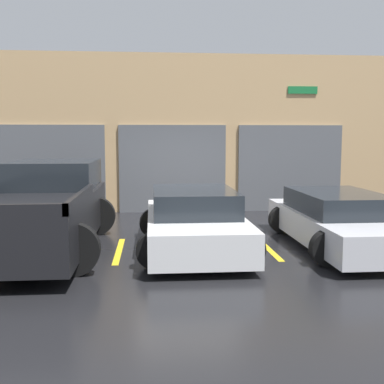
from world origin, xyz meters
The scene contains 7 objects.
ground_plane centered at (0.00, 0.00, 0.00)m, with size 28.00×28.00×0.00m, color black.
shophouse_building centered at (-0.01, 3.28, 2.30)m, with size 13.54×0.68×4.69m.
pickup_truck centered at (-2.98, -1.70, 0.82)m, with size 2.62×5.37×1.71m.
sedan_white centered at (0.00, -1.95, 0.57)m, with size 2.23×4.33×1.20m.
sedan_side centered at (2.98, -1.95, 0.54)m, with size 2.19×4.70×1.11m.
parking_stripe_left centered at (-1.49, -1.98, 0.00)m, with size 0.12×2.20×0.01m, color gold.
parking_stripe_centre centered at (1.49, -1.98, 0.00)m, with size 0.12×2.20×0.01m, color gold.
Camera 1 is at (-0.85, -11.38, 2.23)m, focal length 45.00 mm.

